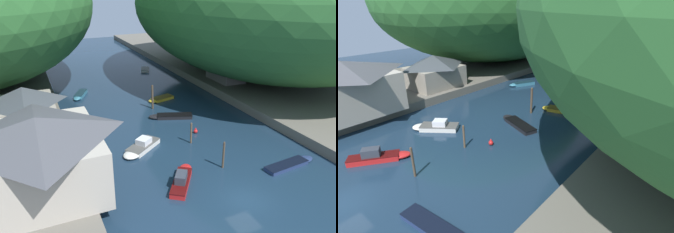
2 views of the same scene
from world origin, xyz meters
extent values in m
plane|color=#192D42|center=(0.00, 30.00, 0.00)|extent=(130.00, 130.00, 0.00)
cube|color=#666056|center=(23.49, 30.00, 0.64)|extent=(22.00, 120.00, 1.28)
ellipsoid|color=#2D662D|center=(24.59, 30.94, 13.96)|extent=(43.46, 60.85, 25.37)
cube|color=#B2A899|center=(-15.99, 7.26, 3.75)|extent=(9.63, 10.78, 4.94)
pyramid|color=#4C4C51|center=(-15.99, 7.26, 7.04)|extent=(10.40, 11.64, 1.64)
cube|color=gray|center=(-16.82, 21.26, 2.97)|extent=(6.64, 8.17, 3.38)
pyramid|color=#3D4247|center=(-16.82, 21.26, 5.58)|extent=(7.17, 8.83, 1.83)
cube|color=slate|center=(16.85, 29.48, 2.73)|extent=(4.12, 6.88, 2.91)
pyramid|color=#4C4C51|center=(16.85, 29.48, 4.90)|extent=(4.45, 7.43, 1.42)
cube|color=gold|center=(3.61, 27.42, 0.24)|extent=(3.83, 2.50, 0.49)
ellipsoid|color=gold|center=(1.91, 26.96, 0.24)|extent=(2.10, 1.97, 0.49)
cube|color=#4C3E0E|center=(3.61, 27.42, 0.50)|extent=(3.90, 2.55, 0.03)
cube|color=silver|center=(-4.98, 12.82, 0.28)|extent=(4.69, 4.18, 0.56)
ellipsoid|color=silver|center=(-6.76, 11.49, 0.28)|extent=(2.86, 2.77, 0.56)
cube|color=#504E4A|center=(-4.98, 12.82, 0.57)|extent=(4.78, 4.26, 0.03)
cube|color=silver|center=(-4.87, 12.91, 0.90)|extent=(2.04, 1.99, 0.68)
cube|color=red|center=(-4.22, 4.39, 0.27)|extent=(3.82, 4.59, 0.54)
ellipsoid|color=red|center=(-2.88, 6.28, 0.27)|extent=(2.42, 2.66, 0.54)
cube|color=#450A0A|center=(-4.22, 4.39, 0.56)|extent=(3.90, 4.68, 0.03)
cube|color=#333842|center=(-4.30, 4.27, 0.96)|extent=(1.74, 1.89, 0.83)
cube|color=navy|center=(7.20, 2.91, 0.20)|extent=(5.15, 1.83, 0.40)
ellipsoid|color=navy|center=(9.71, 3.14, 0.20)|extent=(2.63, 1.53, 0.40)
cube|color=black|center=(7.20, 2.91, 0.42)|extent=(5.25, 1.86, 0.03)
cube|color=teal|center=(-8.20, 34.85, 0.29)|extent=(2.86, 4.22, 0.57)
ellipsoid|color=teal|center=(-9.04, 33.00, 0.29)|extent=(1.97, 2.35, 0.57)
cube|color=#132A33|center=(-8.20, 34.85, 0.59)|extent=(2.92, 4.31, 0.03)
cube|color=silver|center=(7.53, 46.24, 0.21)|extent=(2.81, 3.85, 0.43)
ellipsoid|color=silver|center=(8.17, 47.87, 0.21)|extent=(2.09, 2.19, 0.43)
cube|color=#504E4A|center=(7.53, 46.24, 0.44)|extent=(2.86, 3.92, 0.03)
cube|color=black|center=(2.20, 19.71, 0.23)|extent=(5.13, 3.20, 0.47)
ellipsoid|color=black|center=(-0.09, 20.54, 0.23)|extent=(2.82, 2.29, 0.47)
cube|color=black|center=(2.20, 19.71, 0.48)|extent=(5.23, 3.26, 0.03)
cylinder|color=#4C3D2D|center=(1.11, 5.53, 1.43)|extent=(0.22, 0.22, 2.85)
sphere|color=#4C3D2D|center=(1.11, 5.53, 2.89)|extent=(0.20, 0.20, 0.20)
cylinder|color=brown|center=(0.69, 11.82, 1.25)|extent=(0.21, 0.21, 2.50)
sphere|color=brown|center=(0.69, 11.82, 2.54)|extent=(0.19, 0.19, 0.19)
cylinder|color=#4C3D2D|center=(0.69, 24.31, 1.77)|extent=(0.31, 0.31, 3.53)
sphere|color=#4C3D2D|center=(0.69, 24.31, 3.59)|extent=(0.28, 0.28, 0.28)
sphere|color=red|center=(2.50, 14.01, 0.27)|extent=(0.53, 0.53, 0.53)
cone|color=red|center=(2.50, 14.01, 0.66)|extent=(0.27, 0.27, 0.27)
cylinder|color=#282D3D|center=(-14.57, 7.98, 1.70)|extent=(0.13, 0.13, 0.85)
cylinder|color=#282D3D|center=(-14.52, 8.16, 1.70)|extent=(0.13, 0.13, 0.85)
cube|color=navy|center=(-14.55, 8.07, 2.44)|extent=(0.31, 0.42, 0.62)
sphere|color=#9E7051|center=(-14.55, 8.07, 2.86)|extent=(0.22, 0.22, 0.22)
camera|label=1|loc=(-15.94, -18.98, 17.87)|focal=35.00mm
camera|label=2|loc=(19.73, -4.21, 14.23)|focal=28.00mm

